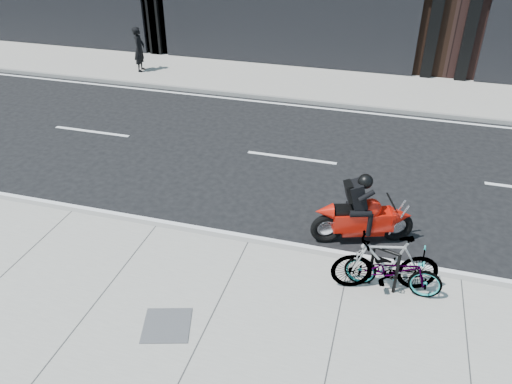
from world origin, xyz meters
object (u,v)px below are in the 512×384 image
(bicycle_rear, at_px, (386,263))
(motorcycle, at_px, (368,215))
(bicycle_front, at_px, (393,270))
(utility_grate, at_px, (167,325))
(bike_rack, at_px, (384,266))
(pedestrian, at_px, (139,49))

(bicycle_rear, height_order, motorcycle, motorcycle)
(bicycle_front, height_order, utility_grate, bicycle_front)
(bike_rack, relative_size, bicycle_front, 0.51)
(bicycle_rear, bearing_deg, utility_grate, -73.88)
(utility_grate, bearing_deg, bike_rack, 29.90)
(bike_rack, bearing_deg, utility_grate, -150.10)
(motorcycle, height_order, utility_grate, motorcycle)
(bike_rack, xyz_separation_m, bicycle_rear, (0.01, 0.00, 0.06))
(bicycle_rear, xyz_separation_m, motorcycle, (-0.43, 1.48, -0.05))
(bike_rack, xyz_separation_m, pedestrian, (-9.64, 9.80, 0.33))
(utility_grate, bearing_deg, bicycle_front, 28.76)
(bike_rack, xyz_separation_m, bicycle_front, (0.16, 0.00, -0.06))
(bicycle_rear, xyz_separation_m, utility_grate, (-3.26, -1.87, -0.55))
(pedestrian, relative_size, utility_grate, 2.19)
(motorcycle, xyz_separation_m, pedestrian, (-9.22, 8.31, 0.32))
(bicycle_front, bearing_deg, utility_grate, 121.06)
(bike_rack, height_order, bicycle_front, bicycle_front)
(pedestrian, bearing_deg, bike_rack, -146.10)
(motorcycle, bearing_deg, bicycle_front, -87.56)
(bicycle_front, height_order, motorcycle, motorcycle)
(bicycle_front, distance_m, utility_grate, 3.90)
(bicycle_front, relative_size, utility_grate, 2.20)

